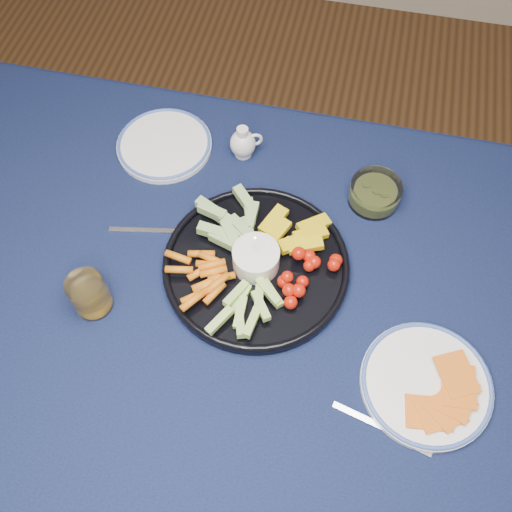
% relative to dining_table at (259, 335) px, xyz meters
% --- Properties ---
extents(dining_table, '(1.67, 1.07, 0.75)m').
position_rel_dining_table_xyz_m(dining_table, '(0.00, 0.00, 0.00)').
color(dining_table, '#4F321A').
rests_on(dining_table, ground).
extents(crudite_platter, '(0.36, 0.36, 0.12)m').
position_rel_dining_table_xyz_m(crudite_platter, '(-0.03, 0.10, 0.11)').
color(crudite_platter, black).
rests_on(crudite_platter, dining_table).
extents(creamer_pitcher, '(0.07, 0.06, 0.08)m').
position_rel_dining_table_xyz_m(creamer_pitcher, '(-0.12, 0.38, 0.12)').
color(creamer_pitcher, white).
rests_on(creamer_pitcher, dining_table).
extents(pickle_bowl, '(0.11, 0.11, 0.05)m').
position_rel_dining_table_xyz_m(pickle_bowl, '(0.18, 0.31, 0.11)').
color(pickle_bowl, silver).
rests_on(pickle_bowl, dining_table).
extents(cheese_plate, '(0.23, 0.23, 0.03)m').
position_rel_dining_table_xyz_m(cheese_plate, '(0.31, -0.07, 0.10)').
color(cheese_plate, white).
rests_on(cheese_plate, dining_table).
extents(juice_tumbler, '(0.07, 0.07, 0.08)m').
position_rel_dining_table_xyz_m(juice_tumbler, '(-0.31, -0.04, 0.12)').
color(juice_tumbler, silver).
rests_on(juice_tumbler, dining_table).
extents(fork_left, '(0.17, 0.05, 0.00)m').
position_rel_dining_table_xyz_m(fork_left, '(-0.24, 0.14, 0.09)').
color(fork_left, white).
rests_on(fork_left, dining_table).
extents(fork_right, '(0.18, 0.06, 0.00)m').
position_rel_dining_table_xyz_m(fork_right, '(0.26, -0.16, 0.09)').
color(fork_right, white).
rests_on(fork_right, dining_table).
extents(side_plate_extra, '(0.21, 0.21, 0.02)m').
position_rel_dining_table_xyz_m(side_plate_extra, '(-0.29, 0.36, 0.10)').
color(side_plate_extra, white).
rests_on(side_plate_extra, dining_table).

